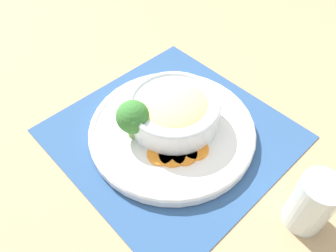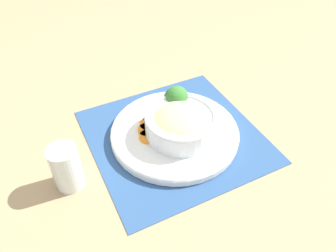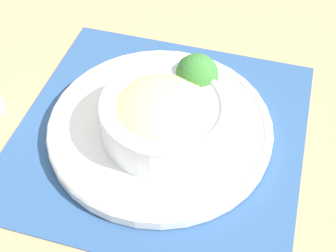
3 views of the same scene
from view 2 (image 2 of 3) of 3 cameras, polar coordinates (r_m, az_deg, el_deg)
The scene contains 10 objects.
ground_plane at distance 0.81m, azimuth 1.15°, elevation -1.84°, with size 4.00×4.00×0.00m, color tan.
placemat at distance 0.81m, azimuth 1.15°, elevation -1.74°, with size 0.44×0.44×0.00m.
plate at distance 0.80m, azimuth 1.16°, elevation -1.07°, with size 0.31×0.31×0.02m.
bowl at distance 0.77m, azimuth 2.15°, elevation 0.59°, with size 0.17×0.17×0.07m.
broccoli_floret at distance 0.82m, azimuth 1.47°, elevation 4.87°, with size 0.06×0.06×0.08m.
carrot_slice_near at distance 0.83m, azimuth -2.64°, elevation 1.14°, with size 0.05×0.05×0.01m.
carrot_slice_middle at distance 0.81m, azimuth -3.32°, elevation 0.28°, with size 0.05×0.05×0.01m.
carrot_slice_far at distance 0.80m, azimuth -3.60°, elevation -0.70°, with size 0.05×0.05×0.01m.
carrot_slice_extra at distance 0.79m, azimuth -3.43°, elevation -1.72°, with size 0.05×0.05×0.01m.
water_glass at distance 0.71m, azimuth -17.21°, elevation -7.20°, with size 0.06×0.06×0.10m.
Camera 2 is at (-0.22, -0.54, 0.57)m, focal length 35.00 mm.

